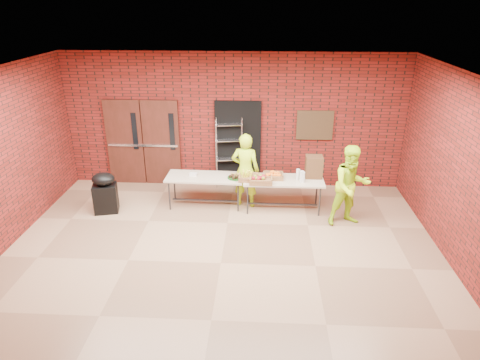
# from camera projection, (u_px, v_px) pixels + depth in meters

# --- Properties ---
(room) EXTENTS (8.08, 7.08, 3.28)m
(room) POSITION_uv_depth(u_px,v_px,m) (219.00, 180.00, 6.88)
(room) COLOR brown
(room) RESTS_ON ground
(double_doors) EXTENTS (1.78, 0.12, 2.10)m
(double_doors) POSITION_uv_depth(u_px,v_px,m) (143.00, 143.00, 10.36)
(double_doors) COLOR #4A1C15
(double_doors) RESTS_ON room
(dark_doorway) EXTENTS (1.10, 0.06, 2.10)m
(dark_doorway) POSITION_uv_depth(u_px,v_px,m) (238.00, 144.00, 10.27)
(dark_doorway) COLOR black
(dark_doorway) RESTS_ON room
(bronze_plaque) EXTENTS (0.85, 0.04, 0.70)m
(bronze_plaque) POSITION_uv_depth(u_px,v_px,m) (315.00, 125.00, 9.97)
(bronze_plaque) COLOR #46331C
(bronze_plaque) RESTS_ON room
(wire_rack) EXTENTS (0.65, 0.29, 1.71)m
(wire_rack) POSITION_uv_depth(u_px,v_px,m) (229.00, 153.00, 10.22)
(wire_rack) COLOR silver
(wire_rack) RESTS_ON room
(table_left) EXTENTS (1.70, 0.75, 0.69)m
(table_left) POSITION_uv_depth(u_px,v_px,m) (205.00, 179.00, 9.37)
(table_left) COLOR tan
(table_left) RESTS_ON room
(table_right) EXTENTS (1.72, 0.72, 0.70)m
(table_right) POSITION_uv_depth(u_px,v_px,m) (284.00, 182.00, 9.19)
(table_right) COLOR tan
(table_right) RESTS_ON room
(basket_bananas) EXTENTS (0.45, 0.35, 0.14)m
(basket_bananas) POSITION_uv_depth(u_px,v_px,m) (249.00, 177.00, 9.12)
(basket_bananas) COLOR olive
(basket_bananas) RESTS_ON table_right
(basket_oranges) EXTENTS (0.43, 0.34, 0.13)m
(basket_oranges) POSITION_uv_depth(u_px,v_px,m) (273.00, 176.00, 9.20)
(basket_oranges) COLOR olive
(basket_oranges) RESTS_ON table_right
(basket_apples) EXTENTS (0.48, 0.37, 0.15)m
(basket_apples) POSITION_uv_depth(u_px,v_px,m) (261.00, 179.00, 8.99)
(basket_apples) COLOR olive
(basket_apples) RESTS_ON table_right
(muffin_tray) EXTENTS (0.36, 0.36, 0.09)m
(muffin_tray) POSITION_uv_depth(u_px,v_px,m) (236.00, 176.00, 9.25)
(muffin_tray) COLOR #144813
(muffin_tray) RESTS_ON table_left
(napkin_box) EXTENTS (0.16, 0.11, 0.05)m
(napkin_box) POSITION_uv_depth(u_px,v_px,m) (193.00, 174.00, 9.39)
(napkin_box) COLOR silver
(napkin_box) RESTS_ON table_left
(coffee_dispenser) EXTENTS (0.36, 0.32, 0.47)m
(coffee_dispenser) POSITION_uv_depth(u_px,v_px,m) (314.00, 167.00, 9.20)
(coffee_dispenser) COLOR #51361B
(coffee_dispenser) RESTS_ON table_right
(cup_stack_front) EXTENTS (0.08, 0.08, 0.25)m
(cup_stack_front) POSITION_uv_depth(u_px,v_px,m) (302.00, 177.00, 8.97)
(cup_stack_front) COLOR silver
(cup_stack_front) RESTS_ON table_right
(cup_stack_mid) EXTENTS (0.08, 0.08, 0.23)m
(cup_stack_mid) POSITION_uv_depth(u_px,v_px,m) (303.00, 177.00, 8.97)
(cup_stack_mid) COLOR silver
(cup_stack_mid) RESTS_ON table_right
(cup_stack_back) EXTENTS (0.08, 0.08, 0.24)m
(cup_stack_back) POSITION_uv_depth(u_px,v_px,m) (298.00, 174.00, 9.11)
(cup_stack_back) COLOR silver
(cup_stack_back) RESTS_ON table_right
(covered_grill) EXTENTS (0.57, 0.51, 0.89)m
(covered_grill) POSITION_uv_depth(u_px,v_px,m) (105.00, 192.00, 9.16)
(covered_grill) COLOR black
(covered_grill) RESTS_ON room
(volunteer_woman) EXTENTS (0.66, 0.49, 1.67)m
(volunteer_woman) POSITION_uv_depth(u_px,v_px,m) (245.00, 170.00, 9.29)
(volunteer_woman) COLOR #BBEE1A
(volunteer_woman) RESTS_ON room
(volunteer_man) EXTENTS (0.96, 0.83, 1.68)m
(volunteer_man) POSITION_uv_depth(u_px,v_px,m) (351.00, 186.00, 8.51)
(volunteer_man) COLOR #BBEE1A
(volunteer_man) RESTS_ON room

